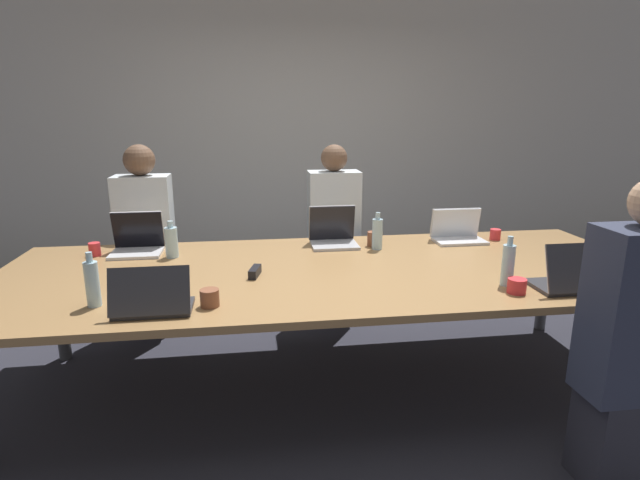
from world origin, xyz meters
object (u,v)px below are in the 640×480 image
Objects in this scene: bottle_far_left at (171,242)px; laptop_near_left at (152,300)px; stapler at (255,272)px; cup_far_center at (373,239)px; cup_far_left at (95,249)px; bottle_near_right at (508,264)px; cup_near_left at (210,298)px; cup_far_right at (495,234)px; bottle_near_left at (92,283)px; bottle_far_center at (377,233)px; laptop_near_right at (570,277)px; person_near_right at (632,345)px; cup_near_right at (517,286)px; person_far_left at (147,243)px; laptop_far_right at (458,232)px; laptop_far_left at (137,241)px; person_far_center at (334,236)px; laptop_far_center at (333,234)px.

laptop_near_left is at bearing -87.36° from bottle_far_left.
cup_far_center is at bearing 47.17° from stapler.
cup_far_left is 2.51m from bottle_near_right.
cup_near_left is 2.20m from cup_far_right.
bottle_near_left is 1.78m from bottle_far_center.
bottle_near_left reaches higher than laptop_near_right.
person_near_right is at bearing 167.17° from laptop_near_left.
person_near_right is (2.11, -1.40, -0.17)m from bottle_far_left.
person_near_right reaches higher than cup_near_left.
laptop_near_right is at bearing -1.38° from cup_near_left.
stapler is (-1.32, 0.46, -0.01)m from cup_near_right.
bottle_far_center is at bearing -61.34° from person_near_right.
bottle_far_left is 0.83m from bottle_near_left.
bottle_near_left is (0.25, -0.90, 0.07)m from cup_far_left.
bottle_near_right is at bearing -20.88° from cup_far_left.
stapler is at bearing -53.06° from person_far_left.
bottle_far_left reaches higher than laptop_far_right.
person_near_right is at bearing -61.20° from cup_near_right.
cup_far_left is 0.34× the size of bottle_far_center.
cup_far_center is at bearing -141.79° from laptop_near_left.
bottle_near_right reaches higher than laptop_near_right.
laptop_far_left is 3.25× the size of cup_far_center.
cup_far_center is 0.07× the size of person_near_right.
stapler is at bearing -41.15° from bottle_far_left.
laptop_near_right is (2.36, -1.06, -0.00)m from laptop_far_left.
person_far_left reaches higher than cup_far_center.
cup_near_right is (1.84, -0.91, -0.06)m from bottle_far_left.
bottle_near_left is at bearing -153.32° from bottle_far_center.
person_far_center is at bearing -58.61° from laptop_near_right.
laptop_far_right is (0.63, 0.05, 0.02)m from cup_far_center.
laptop_far_left reaches higher than bottle_far_left.
person_near_right reaches higher than laptop_far_left.
bottle_far_left is 3.05× the size of cup_far_right.
person_near_right is (2.06, -0.47, -0.14)m from laptop_near_left.
bottle_far_left is at bearing -171.27° from laptop_far_center.
cup_far_center is 0.63m from laptop_far_right.
bottle_far_center is 0.76× the size of laptop_near_right.
stapler is at bearing -38.16° from laptop_far_left.
cup_far_center is (1.57, -0.05, -0.03)m from laptop_far_left.
person_near_right is (0.77, -1.40, -0.18)m from bottle_far_center.
cup_near_left is 1.54m from cup_near_right.
cup_near_left is 1.29m from laptop_far_center.
laptop_far_center is at bearing 125.75° from cup_near_right.
bottle_near_right is at bearing 3.06° from cup_near_left.
laptop_far_left is at bearing 178.02° from cup_far_center.
person_near_right is at bearing -56.31° from laptop_far_center.
cup_far_center is 0.40× the size of bottle_far_center.
cup_far_center is at bearing 3.78° from bottle_far_left.
bottle_far_center reaches higher than cup_near_right.
laptop_far_right is at bearing -11.76° from person_far_left.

